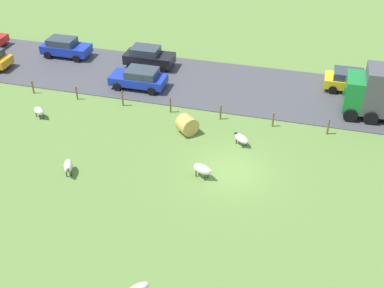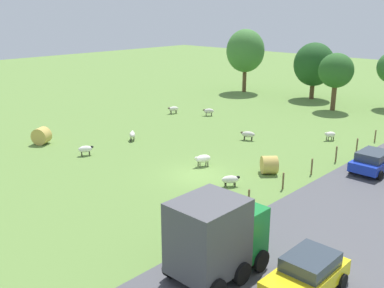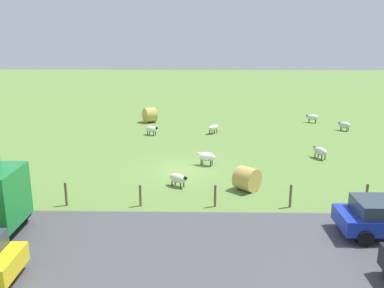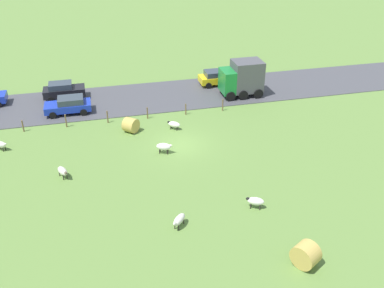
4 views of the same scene
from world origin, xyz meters
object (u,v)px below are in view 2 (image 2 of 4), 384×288
sheep_1 (209,111)px  tree_0 (314,64)px  hay_bale_1 (269,165)px  tree_3 (245,51)px  sheep_2 (330,135)px  car_6 (374,161)px  car_0 (307,274)px  sheep_0 (132,135)px  sheep_4 (248,134)px  tree_2 (336,71)px  truck_0 (216,235)px  sheep_6 (203,159)px  sheep_3 (230,179)px  sheep_5 (173,109)px  hay_bale_0 (41,136)px  sheep_7 (85,149)px

sheep_1 → tree_0: size_ratio=0.16×
sheep_1 → hay_bale_1: 17.67m
tree_3 → sheep_2: bearing=-34.9°
sheep_2 → car_6: size_ratio=0.25×
sheep_1 → car_0: bearing=-41.3°
sheep_2 → tree_3: (-19.72, 13.77, 4.98)m
sheep_0 → sheep_4: size_ratio=0.92×
tree_2 → car_0: tree_2 is taller
truck_0 → car_6: (-0.23, 17.16, -1.06)m
sheep_1 → sheep_6: (10.21, -12.18, 0.06)m
sheep_3 → sheep_5: (-17.52, 11.91, 0.06)m
tree_3 → tree_0: bearing=11.6°
sheep_1 → tree_3: 16.10m
hay_bale_0 → tree_2: tree_2 is taller
hay_bale_1 → car_0: (8.81, -10.37, 0.24)m
sheep_6 → tree_0: tree_0 is taller
truck_0 → sheep_3: bearing=125.2°
sheep_5 → sheep_6: 17.13m
truck_0 → car_0: (3.44, 1.60, -1.04)m
sheep_0 → sheep_4: (7.24, 6.94, 0.01)m
sheep_5 → tree_0: (6.70, 17.85, 3.77)m
sheep_4 → sheep_7: sheep_4 is taller
sheep_2 → tree_3: tree_3 is taller
tree_3 → car_6: size_ratio=1.98×
sheep_4 → sheep_7: size_ratio=1.07×
tree_0 → truck_0: (16.64, -38.04, -2.39)m
sheep_6 → tree_2: size_ratio=0.21×
car_0 → car_6: 15.99m
hay_bale_1 → sheep_2: bearing=94.2°
sheep_3 → sheep_7: (-12.11, -2.84, 0.05)m
sheep_2 → tree_0: bearing=123.9°
tree_0 → hay_bale_1: bearing=-66.6°
car_6 → tree_2: bearing=124.4°
truck_0 → tree_2: bearing=109.0°
sheep_2 → hay_bale_0: size_ratio=0.75×
sheep_1 → sheep_0: bearing=-83.5°
sheep_5 → sheep_1: bearing=28.3°
tree_0 → tree_3: 9.48m
tree_0 → tree_3: bearing=-168.4°
tree_0 → sheep_4: bearing=-75.5°
sheep_0 → sheep_7: bearing=-83.1°
sheep_2 → sheep_3: 14.11m
sheep_2 → sheep_6: sheep_6 is taller
sheep_2 → tree_0: tree_0 is taller
tree_2 → car_6: size_ratio=1.50×
tree_2 → tree_3: (-14.23, 2.38, 1.10)m
sheep_0 → sheep_7: (0.63, -5.16, 0.00)m
hay_bale_1 → tree_0: 28.64m
tree_3 → truck_0: size_ratio=2.03×
sheep_6 → car_0: bearing=-32.3°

